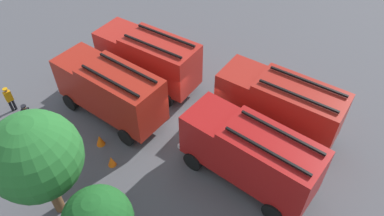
# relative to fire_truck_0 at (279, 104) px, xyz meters

# --- Properties ---
(ground_plane) EXTENTS (46.62, 46.62, 0.00)m
(ground_plane) POSITION_rel_fire_truck_0_xyz_m (4.43, 2.19, -2.15)
(ground_plane) COLOR #4C4C51
(fire_truck_0) EXTENTS (7.33, 3.11, 3.88)m
(fire_truck_0) POSITION_rel_fire_truck_0_xyz_m (0.00, 0.00, 0.00)
(fire_truck_0) COLOR #A32118
(fire_truck_0) RESTS_ON ground
(fire_truck_1) EXTENTS (7.30, 3.00, 3.88)m
(fire_truck_1) POSITION_rel_fire_truck_0_xyz_m (8.96, 0.27, 0.00)
(fire_truck_1) COLOR #AF221A
(fire_truck_1) RESTS_ON ground
(fire_truck_2) EXTENTS (7.46, 3.51, 3.88)m
(fire_truck_2) POSITION_rel_fire_truck_0_xyz_m (-0.07, 4.08, 0.00)
(fire_truck_2) COLOR #A51514
(fire_truck_2) RESTS_ON ground
(fire_truck_3) EXTENTS (7.40, 3.31, 3.88)m
(fire_truck_3) POSITION_rel_fire_truck_0_xyz_m (9.01, 4.00, 0.00)
(fire_truck_3) COLOR #A01F13
(fire_truck_3) RESTS_ON ground
(firefighter_0) EXTENTS (0.47, 0.46, 1.84)m
(firefighter_0) POSITION_rel_fire_truck_0_xyz_m (12.62, 7.44, -1.11)
(firefighter_0) COLOR black
(firefighter_0) RESTS_ON ground
(firefighter_1) EXTENTS (0.35, 0.47, 1.80)m
(firefighter_1) POSITION_rel_fire_truck_0_xyz_m (14.82, 6.97, -1.14)
(firefighter_1) COLOR black
(firefighter_1) RESTS_ON ground
(tree_2) EXTENTS (4.00, 4.00, 6.20)m
(tree_2) POSITION_rel_fire_truck_0_xyz_m (7.08, 10.52, 2.02)
(tree_2) COLOR brown
(tree_2) RESTS_ON ground
(traffic_cone_0) EXTENTS (0.46, 0.46, 0.66)m
(traffic_cone_0) POSITION_rel_fire_truck_0_xyz_m (6.63, 7.10, -1.82)
(traffic_cone_0) COLOR #F2600C
(traffic_cone_0) RESTS_ON ground
(traffic_cone_1) EXTENTS (0.50, 0.50, 0.72)m
(traffic_cone_1) POSITION_rel_fire_truck_0_xyz_m (8.17, 6.30, -1.79)
(traffic_cone_1) COLOR #F2600C
(traffic_cone_1) RESTS_ON ground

